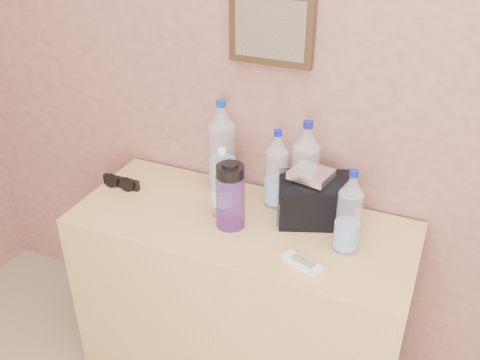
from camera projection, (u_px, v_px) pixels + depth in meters
name	position (u px, v px, depth m)	size (l,w,h in m)	color
picture_frame	(271.00, 28.00, 1.80)	(0.30, 0.03, 0.25)	#382311
dresser	(241.00, 302.00, 2.11)	(1.23, 0.51, 0.77)	tan
pet_large_a	(222.00, 151.00, 2.04)	(0.10, 0.10, 0.37)	white
pet_large_b	(276.00, 173.00, 1.95)	(0.08, 0.08, 0.30)	#C2E8FB
pet_large_c	(305.00, 172.00, 1.90)	(0.10, 0.10, 0.36)	silver
pet_large_d	(349.00, 216.00, 1.71)	(0.08, 0.08, 0.30)	silver
pet_small	(223.00, 187.00, 1.90)	(0.08, 0.08, 0.27)	#C5E2FB
nalgene_bottle	(230.00, 195.00, 1.84)	(0.10, 0.10, 0.25)	#552186
sunglasses	(121.00, 182.00, 2.11)	(0.16, 0.06, 0.04)	black
ac_remote	(303.00, 263.00, 1.70)	(0.14, 0.04, 0.02)	white
toiletry_bag	(315.00, 198.00, 1.89)	(0.25, 0.18, 0.17)	black
foil_packet	(311.00, 174.00, 1.83)	(0.13, 0.11, 0.03)	silver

